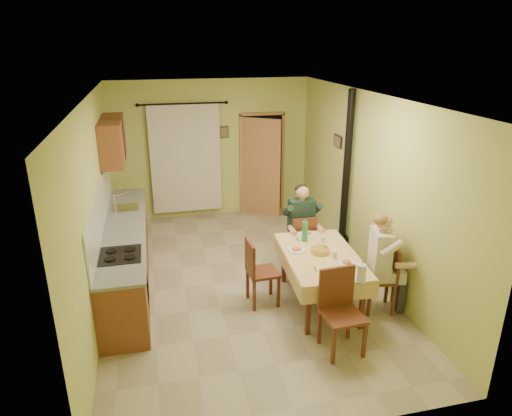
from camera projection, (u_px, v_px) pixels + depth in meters
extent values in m
cube|color=tan|center=(242.00, 281.00, 7.07)|extent=(4.00, 6.00, 0.01)
cube|color=#C6D26B|center=(212.00, 149.00, 9.32)|extent=(4.00, 0.04, 2.80)
cube|color=#C6D26B|center=(311.00, 307.00, 3.84)|extent=(4.00, 0.04, 2.80)
cube|color=#C6D26B|center=(96.00, 206.00, 6.16)|extent=(0.04, 6.00, 2.80)
cube|color=#C6D26B|center=(368.00, 186.00, 7.01)|extent=(0.04, 6.00, 2.80)
cube|color=white|center=(240.00, 97.00, 6.09)|extent=(4.00, 6.00, 0.04)
cube|color=brown|center=(127.00, 255.00, 6.92)|extent=(0.60, 3.60, 0.88)
cube|color=gray|center=(124.00, 227.00, 6.76)|extent=(0.64, 3.64, 0.04)
cube|color=white|center=(101.00, 208.00, 6.58)|extent=(0.02, 3.60, 0.66)
cube|color=silver|center=(125.00, 208.00, 7.48)|extent=(0.42, 0.42, 0.03)
cube|color=black|center=(120.00, 255.00, 5.84)|extent=(0.52, 0.56, 0.02)
cube|color=black|center=(147.00, 285.00, 6.07)|extent=(0.01, 0.55, 0.55)
cube|color=brown|center=(113.00, 140.00, 7.55)|extent=(0.35, 1.40, 0.70)
cylinder|color=black|center=(183.00, 104.00, 8.76)|extent=(1.70, 0.04, 0.04)
cube|color=silver|center=(186.00, 159.00, 9.16)|extent=(1.40, 0.06, 2.20)
cube|color=black|center=(262.00, 164.00, 9.66)|extent=(0.84, 0.03, 2.06)
cube|color=#B87D4D|center=(241.00, 166.00, 9.55)|extent=(0.06, 0.06, 2.12)
cube|color=#B87D4D|center=(282.00, 163.00, 9.74)|extent=(0.06, 0.06, 2.12)
cube|color=#B87D4D|center=(262.00, 114.00, 9.27)|extent=(0.96, 0.06, 0.06)
cube|color=#B87D4D|center=(261.00, 168.00, 9.42)|extent=(0.70, 0.49, 2.04)
cube|color=#E2BD79|center=(321.00, 256.00, 6.23)|extent=(1.07, 1.67, 0.04)
cube|color=#E2BD79|center=(340.00, 293.00, 5.52)|extent=(0.97, 0.08, 0.22)
cube|color=#E2BD79|center=(305.00, 239.00, 7.02)|extent=(0.97, 0.08, 0.22)
cube|color=#E2BD79|center=(286.00, 266.00, 6.20)|extent=(0.12, 1.62, 0.22)
cube|color=#E2BD79|center=(354.00, 260.00, 6.35)|extent=(0.12, 1.62, 0.22)
cylinder|color=white|center=(307.00, 234.00, 6.85)|extent=(0.25, 0.25, 0.02)
ellipsoid|color=#CC7233|center=(307.00, 233.00, 6.84)|extent=(0.12, 0.12, 0.05)
cylinder|color=white|center=(338.00, 274.00, 5.69)|extent=(0.25, 0.25, 0.02)
ellipsoid|color=#CC7233|center=(338.00, 273.00, 5.68)|extent=(0.12, 0.12, 0.05)
cylinder|color=white|center=(347.00, 263.00, 5.96)|extent=(0.25, 0.25, 0.02)
ellipsoid|color=#CC7233|center=(347.00, 262.00, 5.95)|extent=(0.12, 0.12, 0.05)
cylinder|color=white|center=(297.00, 250.00, 6.33)|extent=(0.25, 0.25, 0.02)
ellipsoid|color=#CC7233|center=(297.00, 249.00, 6.33)|extent=(0.12, 0.12, 0.05)
cylinder|color=gold|center=(320.00, 250.00, 6.26)|extent=(0.26, 0.26, 0.08)
cylinder|color=white|center=(334.00, 273.00, 5.71)|extent=(0.28, 0.28, 0.02)
cube|color=tan|center=(334.00, 274.00, 5.65)|extent=(0.07, 0.06, 0.03)
cube|color=tan|center=(331.00, 271.00, 5.71)|extent=(0.06, 0.07, 0.03)
cube|color=tan|center=(334.00, 272.00, 5.70)|extent=(0.07, 0.07, 0.03)
cube|color=tan|center=(334.00, 273.00, 5.68)|extent=(0.05, 0.06, 0.03)
cube|color=tan|center=(333.00, 269.00, 5.77)|extent=(0.07, 0.07, 0.03)
cube|color=tan|center=(333.00, 274.00, 5.65)|extent=(0.07, 0.07, 0.03)
cylinder|color=silver|center=(334.00, 255.00, 6.10)|extent=(0.07, 0.07, 0.10)
cylinder|color=silver|center=(323.00, 240.00, 6.56)|extent=(0.07, 0.07, 0.10)
cylinder|color=white|center=(361.00, 273.00, 5.48)|extent=(0.11, 0.11, 0.22)
cylinder|color=silver|center=(362.00, 271.00, 5.47)|extent=(0.02, 0.02, 0.30)
cube|color=#602C1A|center=(301.00, 241.00, 7.30)|extent=(0.40, 0.40, 0.04)
cube|color=#602C1A|center=(305.00, 232.00, 7.06)|extent=(0.39, 0.05, 0.44)
cube|color=#602C1A|center=(343.00, 316.00, 5.34)|extent=(0.48, 0.48, 0.04)
cube|color=#602C1A|center=(336.00, 286.00, 5.42)|extent=(0.45, 0.07, 0.52)
cube|color=#602C1A|center=(380.00, 278.00, 6.17)|extent=(0.46, 0.46, 0.04)
cube|color=#602C1A|center=(394.00, 262.00, 6.09)|extent=(0.12, 0.39, 0.44)
cube|color=#602C1A|center=(263.00, 272.00, 6.33)|extent=(0.43, 0.43, 0.04)
cube|color=#602C1A|center=(250.00, 258.00, 6.20)|extent=(0.06, 0.41, 0.47)
cube|color=#192D23|center=(303.00, 239.00, 7.18)|extent=(0.37, 0.41, 0.16)
cube|color=#192D23|center=(301.00, 216.00, 7.18)|extent=(0.41, 0.23, 0.54)
sphere|color=tan|center=(302.00, 192.00, 7.03)|extent=(0.21, 0.21, 0.21)
ellipsoid|color=black|center=(302.00, 189.00, 7.06)|extent=(0.21, 0.21, 0.16)
cube|color=beige|center=(388.00, 273.00, 6.14)|extent=(0.47, 0.43, 0.16)
cube|color=beige|center=(381.00, 250.00, 6.02)|extent=(0.30, 0.44, 0.54)
sphere|color=tan|center=(384.00, 222.00, 5.88)|extent=(0.21, 0.21, 0.21)
ellipsoid|color=olive|center=(381.00, 220.00, 5.87)|extent=(0.21, 0.21, 0.16)
cylinder|color=black|center=(346.00, 176.00, 7.53)|extent=(0.12, 0.12, 2.80)
cylinder|color=black|center=(341.00, 244.00, 7.97)|extent=(0.24, 0.24, 0.30)
cube|color=black|center=(224.00, 132.00, 9.22)|extent=(0.19, 0.03, 0.23)
cube|color=brown|center=(338.00, 141.00, 7.94)|extent=(0.03, 0.31, 0.21)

